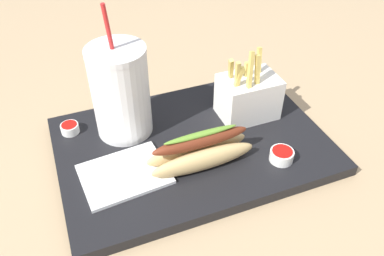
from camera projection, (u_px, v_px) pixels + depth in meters
name	position (u px, v px, depth m)	size (l,w,h in m)	color
ground_plane	(192.00, 153.00, 0.72)	(2.40, 2.40, 0.02)	tan
food_tray	(192.00, 145.00, 0.71)	(0.46, 0.32, 0.02)	black
soda_cup	(121.00, 92.00, 0.67)	(0.10, 0.10, 0.24)	white
fries_basket	(248.00, 96.00, 0.73)	(0.10, 0.08, 0.14)	white
hot_dog_1	(201.00, 151.00, 0.64)	(0.18, 0.06, 0.07)	#DBB775
ketchup_cup_1	(70.00, 128.00, 0.71)	(0.03, 0.03, 0.02)	white
ketchup_cup_2	(282.00, 155.00, 0.66)	(0.04, 0.04, 0.02)	white
napkin_stack	(124.00, 174.00, 0.64)	(0.13, 0.10, 0.01)	white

